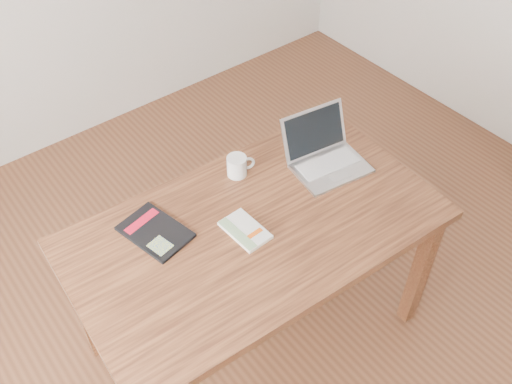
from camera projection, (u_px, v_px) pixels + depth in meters
room at (297, 107)px, 1.66m from camera, size 4.04×4.04×2.70m
desk at (255, 241)px, 2.21m from camera, size 1.44×0.88×0.75m
white_guidebook at (245, 230)px, 2.12m from camera, size 0.12×0.19×0.02m
black_guidebook at (155, 232)px, 2.11m from camera, size 0.22×0.29×0.01m
laptop at (325, 155)px, 2.36m from camera, size 0.34×0.32×0.20m
coffee_mug at (238, 166)px, 2.31m from camera, size 0.12×0.08×0.09m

